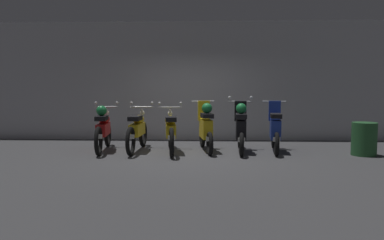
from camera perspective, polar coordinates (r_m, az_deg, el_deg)
name	(u,v)px	position (r m, az deg, el deg)	size (l,w,h in m)	color
ground_plane	(188,155)	(8.36, -0.67, -5.33)	(80.00, 80.00, 0.00)	#424244
back_wall	(192,81)	(10.73, -0.01, 5.92)	(16.00, 0.30, 3.34)	#ADADB2
motorbike_slot_0	(103,129)	(9.07, -13.38, -1.29)	(0.59, 1.95, 1.15)	black
motorbike_slot_1	(137,130)	(8.90, -8.33, -1.55)	(0.59, 1.95, 1.15)	black
motorbike_slot_2	(171,131)	(8.64, -3.26, -1.70)	(0.59, 1.95, 1.15)	black
motorbike_slot_3	(206,127)	(8.79, 2.10, -1.10)	(0.56, 1.67, 1.18)	black
motorbike_slot_4	(241,128)	(8.72, 7.44, -1.17)	(0.59, 1.68, 1.29)	black
motorbike_slot_5	(275,129)	(8.94, 12.56, -1.38)	(0.56, 1.68, 1.18)	black
trash_bin	(364,139)	(9.09, 24.77, -2.64)	(0.53, 0.53, 0.73)	#26592D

